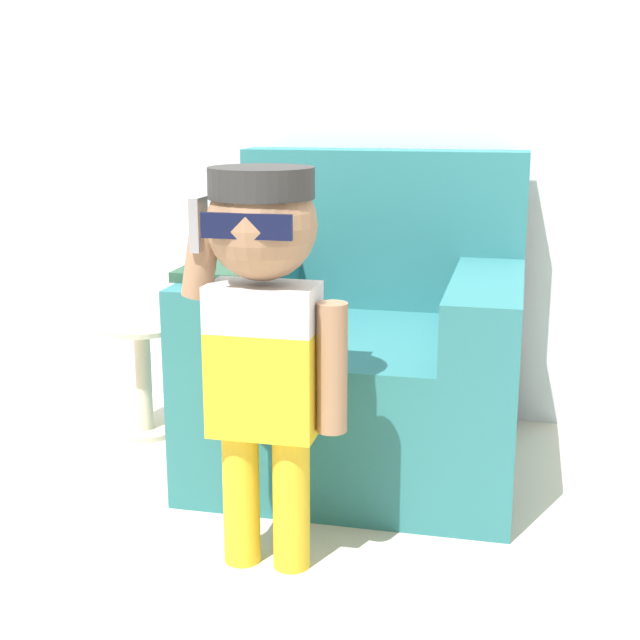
% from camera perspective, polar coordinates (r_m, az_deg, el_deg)
% --- Properties ---
extents(ground_plane, '(10.00, 10.00, 0.00)m').
position_cam_1_polar(ground_plane, '(2.83, -1.59, -10.80)').
color(ground_plane, beige).
extents(wall_back, '(10.00, 0.05, 2.60)m').
position_cam_1_polar(wall_back, '(3.36, 1.86, 15.91)').
color(wall_back, silver).
rests_on(wall_back, ground_plane).
extents(armchair, '(1.02, 0.94, 1.01)m').
position_cam_1_polar(armchair, '(2.96, 2.87, -2.41)').
color(armchair, '#286B70').
rests_on(armchair, ground_plane).
extents(person_child, '(0.42, 0.32, 1.03)m').
position_cam_1_polar(person_child, '(2.18, -3.59, 0.74)').
color(person_child, gold).
rests_on(person_child, ground_plane).
extents(side_table, '(0.32, 0.32, 0.41)m').
position_cam_1_polar(side_table, '(3.25, -11.26, -2.97)').
color(side_table, beige).
rests_on(side_table, ground_plane).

